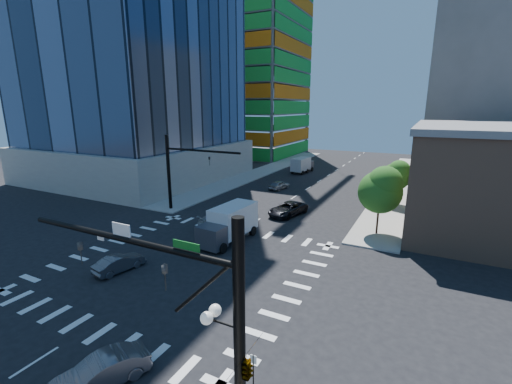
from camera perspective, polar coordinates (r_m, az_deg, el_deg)
The scene contains 18 objects.
ground at distance 28.54m, azimuth -11.46°, elevation -11.89°, with size 160.00×160.00×0.00m, color black.
road_markings at distance 28.54m, azimuth -11.46°, elevation -11.89°, with size 20.00×20.00×0.01m, color silver.
sidewalk_ne at distance 61.22m, azimuth 22.86°, elevation 1.33°, with size 5.00×60.00×0.15m, color #9A9691.
sidewalk_nw at distance 67.58m, azimuth 1.29°, elevation 3.54°, with size 5.00×60.00×0.15m, color #9A9691.
construction_building at distance 93.59m, azimuth -1.18°, elevation 21.53°, with size 25.16×34.50×70.60m.
bg_building_ne at distance 75.63m, azimuth 36.14°, elevation 12.66°, with size 24.00×30.00×28.00m, color #67625D.
signal_mast_se at distance 12.52m, azimuth -6.62°, elevation -21.87°, with size 10.51×2.48×9.00m.
signal_mast_nw at distance 41.54m, azimuth -12.86°, elevation 4.17°, with size 10.20×0.40×9.00m.
tree_south at distance 34.82m, azimuth 20.20°, elevation 0.44°, with size 4.16×4.16×6.82m.
tree_north at distance 46.65m, azimuth 22.39°, elevation 2.63°, with size 3.54×3.52×5.78m.
no_parking_sign at distance 16.43m, azimuth -0.45°, elevation -27.77°, with size 0.30×0.06×2.20m.
car_nb_right at distance 18.78m, azimuth -24.40°, elevation -25.68°, with size 1.48×4.24×1.40m, color #57575D.
car_nb_far at distance 40.12m, azimuth 5.33°, elevation -2.82°, with size 2.53×5.48×1.52m, color black.
car_sb_near at distance 36.97m, azimuth -6.33°, elevation -4.52°, with size 1.81×4.44×1.29m, color silver.
car_sb_mid at distance 52.70m, azimuth 3.88°, elevation 1.19°, with size 1.61×4.01×1.37m, color #9FA2A6.
car_sb_cross at distance 28.89m, azimuth -21.82°, elevation -10.93°, with size 1.36×3.91×1.29m, color #4C4C51.
box_truck_near at distance 32.14m, azimuth -4.81°, elevation -5.85°, with size 3.06×6.39×3.27m.
box_truck_far at distance 66.73m, azimuth 7.80°, elevation 4.34°, with size 2.91×5.77×2.92m.
Camera 1 is at (16.38, -19.86, 12.32)m, focal length 24.00 mm.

